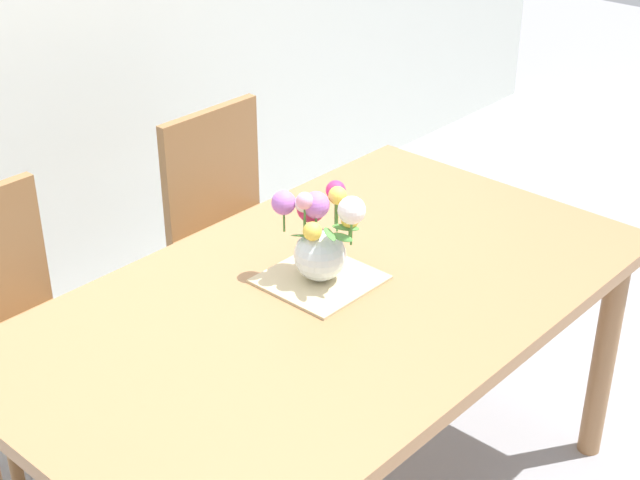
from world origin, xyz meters
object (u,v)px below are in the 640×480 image
(dining_table, at_px, (329,322))
(chair_right, at_px, (235,220))
(chair_left, at_px, (7,326))
(flower_vase, at_px, (320,234))

(dining_table, distance_m, chair_right, 0.97)
(chair_left, xyz_separation_m, chair_right, (0.90, 0.00, 0.00))
(dining_table, height_order, flower_vase, flower_vase)
(dining_table, bearing_deg, chair_left, 118.20)
(flower_vase, bearing_deg, chair_right, 61.98)
(chair_right, bearing_deg, chair_left, 0.00)
(chair_right, distance_m, flower_vase, 0.95)
(chair_left, bearing_deg, flower_vase, 122.40)
(dining_table, relative_size, flower_vase, 6.98)
(chair_left, bearing_deg, chair_right, -180.00)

